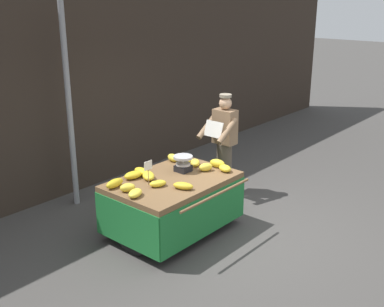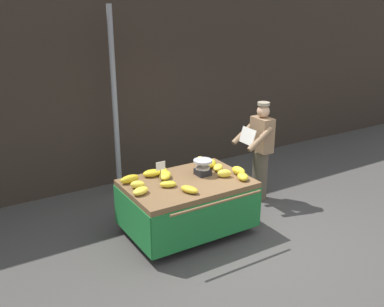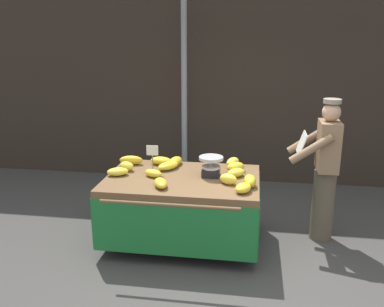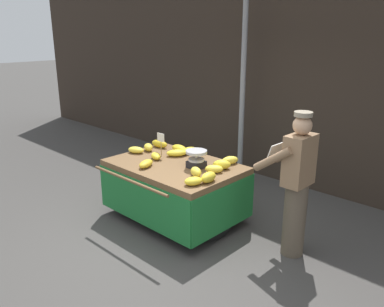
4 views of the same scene
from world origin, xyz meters
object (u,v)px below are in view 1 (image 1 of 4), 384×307
banana_bunch_9 (183,186)px  banana_bunch_4 (217,163)px  weighing_scale (183,164)px  banana_bunch_3 (173,158)px  banana_bunch_12 (142,171)px  vendor_person (224,144)px  banana_bunch_0 (206,167)px  street_pole (69,107)px  banana_bunch_6 (186,160)px  banana_bunch_13 (195,163)px  banana_bunch_7 (128,188)px  banana_bunch_1 (148,176)px  banana_bunch_10 (225,168)px  banana_bunch_8 (158,183)px  banana_cart (173,193)px  price_sign (148,168)px  banana_bunch_2 (135,193)px  banana_bunch_5 (115,183)px  banana_bunch_11 (133,175)px

banana_bunch_9 → banana_bunch_4: bearing=9.9°
weighing_scale → banana_bunch_3: weighing_scale is taller
banana_bunch_12 → vendor_person: vendor_person is taller
banana_bunch_9 → banana_bunch_0: bearing=15.5°
street_pole → banana_bunch_6: street_pole is taller
banana_bunch_13 → banana_bunch_7: bearing=178.5°
street_pole → banana_bunch_0: bearing=-67.6°
banana_bunch_0 → banana_bunch_4: size_ratio=0.84×
street_pole → banana_bunch_9: 2.36m
banana_bunch_6 → banana_bunch_12: bearing=167.6°
weighing_scale → banana_bunch_6: (0.28, 0.19, -0.06)m
banana_bunch_1 → banana_bunch_13: bearing=-10.0°
banana_bunch_10 → banana_bunch_8: bearing=162.2°
banana_bunch_8 → banana_cart: bearing=7.2°
banana_cart → price_sign: bearing=166.0°
banana_cart → banana_bunch_1: bearing=131.0°
banana_bunch_1 → banana_bunch_12: 0.20m
street_pole → banana_bunch_3: bearing=-58.3°
banana_bunch_12 → banana_bunch_2: bearing=-139.6°
banana_bunch_2 → banana_bunch_9: banana_bunch_2 is taller
banana_bunch_2 → banana_bunch_6: bearing=13.8°
banana_bunch_0 → banana_bunch_3: size_ratio=0.86×
banana_bunch_2 → banana_bunch_9: size_ratio=0.89×
banana_bunch_8 → vendor_person: vendor_person is taller
banana_cart → banana_bunch_12: banana_bunch_12 is taller
banana_bunch_4 → banana_bunch_2: bearing=175.1°
banana_bunch_3 → banana_bunch_10: size_ratio=1.08×
banana_bunch_8 → banana_bunch_2: bearing=-178.2°
banana_bunch_3 → banana_bunch_7: bearing=-163.8°
banana_bunch_10 → banana_bunch_13: size_ratio=0.96×
vendor_person → banana_bunch_5: bearing=179.1°
banana_bunch_0 → vendor_person: (1.09, 0.49, -0.01)m
banana_bunch_11 → banana_bunch_4: bearing=-28.6°
banana_bunch_7 → weighing_scale: bearing=-2.9°
banana_bunch_2 → banana_bunch_6: size_ratio=1.07×
banana_bunch_4 → vendor_person: (0.86, 0.53, -0.01)m
weighing_scale → banana_bunch_13: size_ratio=1.22×
street_pole → weighing_scale: (0.62, -1.79, -0.67)m
price_sign → banana_bunch_1: price_sign is taller
banana_bunch_6 → banana_bunch_10: bearing=-80.3°
banana_bunch_2 → banana_bunch_11: size_ratio=0.89×
banana_bunch_7 → banana_bunch_12: 0.62m
banana_bunch_1 → banana_bunch_9: size_ratio=1.06×
banana_bunch_1 → banana_bunch_8: bearing=-111.1°
price_sign → street_pole: bearing=87.5°
price_sign → banana_bunch_9: size_ratio=1.23×
banana_bunch_0 → banana_bunch_2: size_ratio=0.83×
banana_bunch_3 → banana_bunch_0: bearing=-90.9°
banana_bunch_8 → vendor_person: (1.97, 0.38, 0.01)m
banana_bunch_7 → banana_bunch_9: 0.73m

